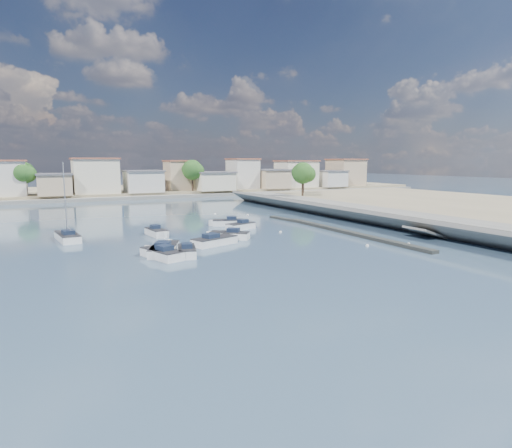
{
  "coord_description": "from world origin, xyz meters",
  "views": [
    {
      "loc": [
        -26.53,
        -31.28,
        8.83
      ],
      "look_at": [
        -3.77,
        14.2,
        1.4
      ],
      "focal_mm": 30.0,
      "sensor_mm": 36.0,
      "label": 1
    }
  ],
  "objects_px": {
    "sailboat": "(67,237)",
    "motorboat_c": "(227,236)",
    "motorboat_d": "(239,227)",
    "motorboat_e": "(165,249)",
    "motorboat_a": "(160,254)",
    "motorboat_g": "(157,233)",
    "motorboat_b": "(187,251)",
    "motorboat_h": "(217,241)",
    "motorboat_f": "(227,223)"
  },
  "relations": [
    {
      "from": "motorboat_b",
      "to": "motorboat_g",
      "type": "distance_m",
      "value": 11.91
    },
    {
      "from": "motorboat_d",
      "to": "motorboat_h",
      "type": "bearing_deg",
      "value": -127.94
    },
    {
      "from": "motorboat_b",
      "to": "motorboat_f",
      "type": "relative_size",
      "value": 0.9
    },
    {
      "from": "motorboat_a",
      "to": "motorboat_h",
      "type": "distance_m",
      "value": 7.89
    },
    {
      "from": "motorboat_a",
      "to": "motorboat_e",
      "type": "relative_size",
      "value": 0.87
    },
    {
      "from": "motorboat_e",
      "to": "motorboat_h",
      "type": "distance_m",
      "value": 6.37
    },
    {
      "from": "motorboat_e",
      "to": "sailboat",
      "type": "height_order",
      "value": "sailboat"
    },
    {
      "from": "motorboat_d",
      "to": "motorboat_g",
      "type": "distance_m",
      "value": 10.88
    },
    {
      "from": "motorboat_d",
      "to": "sailboat",
      "type": "relative_size",
      "value": 0.5
    },
    {
      "from": "motorboat_d",
      "to": "motorboat_e",
      "type": "distance_m",
      "value": 16.1
    },
    {
      "from": "motorboat_a",
      "to": "motorboat_g",
      "type": "relative_size",
      "value": 1.14
    },
    {
      "from": "motorboat_a",
      "to": "sailboat",
      "type": "bearing_deg",
      "value": 118.05
    },
    {
      "from": "motorboat_a",
      "to": "motorboat_g",
      "type": "xyz_separation_m",
      "value": [
        2.57,
        11.82,
        0.0
      ]
    },
    {
      "from": "motorboat_h",
      "to": "sailboat",
      "type": "height_order",
      "value": "sailboat"
    },
    {
      "from": "sailboat",
      "to": "motorboat_c",
      "type": "bearing_deg",
      "value": -23.9
    },
    {
      "from": "motorboat_b",
      "to": "motorboat_e",
      "type": "relative_size",
      "value": 0.73
    },
    {
      "from": "motorboat_e",
      "to": "motorboat_a",
      "type": "bearing_deg",
      "value": -115.77
    },
    {
      "from": "motorboat_c",
      "to": "motorboat_d",
      "type": "xyz_separation_m",
      "value": [
        4.09,
        5.68,
        -0.0
      ]
    },
    {
      "from": "motorboat_b",
      "to": "motorboat_c",
      "type": "relative_size",
      "value": 0.97
    },
    {
      "from": "sailboat",
      "to": "motorboat_f",
      "type": "bearing_deg",
      "value": 6.49
    },
    {
      "from": "motorboat_h",
      "to": "motorboat_e",
      "type": "bearing_deg",
      "value": -163.64
    },
    {
      "from": "motorboat_a",
      "to": "sailboat",
      "type": "relative_size",
      "value": 0.59
    },
    {
      "from": "motorboat_c",
      "to": "sailboat",
      "type": "height_order",
      "value": "sailboat"
    },
    {
      "from": "motorboat_e",
      "to": "motorboat_h",
      "type": "xyz_separation_m",
      "value": [
        6.11,
        1.79,
        0.0
      ]
    },
    {
      "from": "motorboat_g",
      "to": "sailboat",
      "type": "relative_size",
      "value": 0.52
    },
    {
      "from": "motorboat_b",
      "to": "sailboat",
      "type": "height_order",
      "value": "sailboat"
    },
    {
      "from": "motorboat_d",
      "to": "motorboat_h",
      "type": "height_order",
      "value": "same"
    },
    {
      "from": "motorboat_a",
      "to": "motorboat_f",
      "type": "height_order",
      "value": "same"
    },
    {
      "from": "motorboat_b",
      "to": "motorboat_c",
      "type": "bearing_deg",
      "value": 42.67
    },
    {
      "from": "motorboat_c",
      "to": "motorboat_b",
      "type": "bearing_deg",
      "value": -137.33
    },
    {
      "from": "motorboat_a",
      "to": "motorboat_e",
      "type": "xyz_separation_m",
      "value": [
        0.89,
        1.85,
        -0.0
      ]
    },
    {
      "from": "motorboat_d",
      "to": "motorboat_h",
      "type": "distance_m",
      "value": 10.5
    },
    {
      "from": "motorboat_b",
      "to": "motorboat_f",
      "type": "distance_m",
      "value": 19.35
    },
    {
      "from": "motorboat_e",
      "to": "sailboat",
      "type": "bearing_deg",
      "value": 124.71
    },
    {
      "from": "motorboat_b",
      "to": "sailboat",
      "type": "distance_m",
      "value": 16.81
    },
    {
      "from": "motorboat_d",
      "to": "motorboat_g",
      "type": "xyz_separation_m",
      "value": [
        -10.88,
        -0.1,
        0.0
      ]
    },
    {
      "from": "motorboat_h",
      "to": "sailboat",
      "type": "bearing_deg",
      "value": 145.04
    },
    {
      "from": "motorboat_g",
      "to": "motorboat_f",
      "type": "bearing_deg",
      "value": 20.97
    },
    {
      "from": "motorboat_f",
      "to": "sailboat",
      "type": "distance_m",
      "value": 20.71
    },
    {
      "from": "motorboat_h",
      "to": "motorboat_d",
      "type": "bearing_deg",
      "value": 52.06
    },
    {
      "from": "motorboat_b",
      "to": "motorboat_g",
      "type": "bearing_deg",
      "value": 89.62
    },
    {
      "from": "motorboat_a",
      "to": "motorboat_f",
      "type": "relative_size",
      "value": 1.08
    },
    {
      "from": "motorboat_e",
      "to": "motorboat_g",
      "type": "distance_m",
      "value": 10.12
    },
    {
      "from": "motorboat_c",
      "to": "motorboat_f",
      "type": "xyz_separation_m",
      "value": [
        3.96,
        9.7,
        -0.0
      ]
    },
    {
      "from": "motorboat_g",
      "to": "motorboat_h",
      "type": "distance_m",
      "value": 9.3
    },
    {
      "from": "motorboat_b",
      "to": "motorboat_h",
      "type": "relative_size",
      "value": 0.79
    },
    {
      "from": "motorboat_b",
      "to": "motorboat_h",
      "type": "distance_m",
      "value": 5.85
    },
    {
      "from": "motorboat_c",
      "to": "motorboat_h",
      "type": "relative_size",
      "value": 0.82
    },
    {
      "from": "motorboat_c",
      "to": "sailboat",
      "type": "xyz_separation_m",
      "value": [
        -16.62,
        7.36,
        0.04
      ]
    },
    {
      "from": "motorboat_f",
      "to": "motorboat_h",
      "type": "height_order",
      "value": "same"
    }
  ]
}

